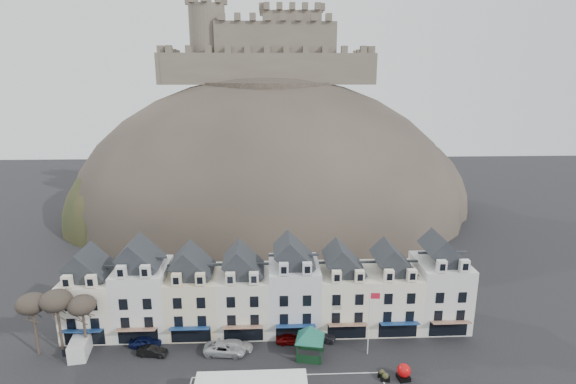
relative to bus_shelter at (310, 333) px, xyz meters
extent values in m
cube|color=white|center=(-28.80, 7.61, 0.62)|extent=(6.80, 8.00, 8.00)
cube|color=black|center=(-28.80, 7.61, 5.82)|extent=(6.80, 5.76, 2.80)
cube|color=white|center=(-30.30, 4.01, 5.52)|extent=(1.20, 0.80, 1.60)
cube|color=white|center=(-27.30, 4.01, 5.52)|extent=(1.20, 0.80, 1.60)
cube|color=black|center=(-28.80, 3.58, -2.08)|extent=(5.10, 0.06, 2.20)
cube|color=navy|center=(-28.80, 2.91, -0.78)|extent=(5.10, 1.29, 0.43)
cube|color=silver|center=(-22.00, 7.61, 1.22)|extent=(6.80, 8.00, 9.20)
cube|color=black|center=(-22.00, 7.61, 7.02)|extent=(6.80, 5.76, 2.80)
cube|color=silver|center=(-23.50, 4.01, 6.72)|extent=(1.20, 0.80, 1.60)
cube|color=silver|center=(-20.50, 4.01, 6.72)|extent=(1.20, 0.80, 1.60)
cube|color=black|center=(-22.00, 3.58, -2.08)|extent=(5.10, 0.06, 2.20)
cube|color=maroon|center=(-22.00, 2.91, -0.78)|extent=(5.10, 1.29, 0.43)
cube|color=beige|center=(-15.20, 7.61, 0.62)|extent=(6.80, 8.00, 8.00)
cube|color=black|center=(-15.20, 7.61, 5.82)|extent=(6.80, 5.76, 2.80)
cube|color=beige|center=(-16.70, 4.01, 5.52)|extent=(1.20, 0.80, 1.60)
cube|color=beige|center=(-13.70, 4.01, 5.52)|extent=(1.20, 0.80, 1.60)
cube|color=black|center=(-15.20, 3.58, -2.08)|extent=(5.10, 0.06, 2.20)
cube|color=navy|center=(-15.20, 2.91, -0.78)|extent=(5.10, 1.29, 0.43)
cube|color=silver|center=(-8.40, 7.61, 0.62)|extent=(6.80, 8.00, 8.00)
cube|color=black|center=(-8.40, 7.61, 5.82)|extent=(6.80, 5.76, 2.80)
cube|color=silver|center=(-9.90, 4.01, 5.52)|extent=(1.20, 0.80, 1.60)
cube|color=silver|center=(-6.90, 4.01, 5.52)|extent=(1.20, 0.80, 1.60)
cube|color=black|center=(-8.40, 3.58, -2.08)|extent=(5.10, 0.06, 2.20)
cube|color=maroon|center=(-8.40, 2.91, -0.78)|extent=(5.10, 1.29, 0.43)
cube|color=silver|center=(-1.60, 7.61, 1.22)|extent=(6.80, 8.00, 9.20)
cube|color=black|center=(-1.60, 7.61, 7.02)|extent=(6.80, 5.76, 2.80)
cube|color=silver|center=(-3.10, 4.01, 6.72)|extent=(1.20, 0.80, 1.60)
cube|color=silver|center=(-0.10, 4.01, 6.72)|extent=(1.20, 0.80, 1.60)
cube|color=black|center=(-1.60, 3.58, -2.08)|extent=(5.10, 0.06, 2.20)
cube|color=navy|center=(-1.60, 2.91, -0.78)|extent=(5.10, 1.29, 0.43)
cube|color=white|center=(5.20, 7.61, 0.62)|extent=(6.80, 8.00, 8.00)
cube|color=black|center=(5.20, 7.61, 5.82)|extent=(6.80, 5.76, 2.80)
cube|color=white|center=(3.70, 4.01, 5.52)|extent=(1.20, 0.80, 1.60)
cube|color=white|center=(6.70, 4.01, 5.52)|extent=(1.20, 0.80, 1.60)
cube|color=black|center=(5.20, 3.58, -2.08)|extent=(5.10, 0.06, 2.20)
cube|color=maroon|center=(5.20, 2.91, -0.78)|extent=(5.10, 1.29, 0.43)
cube|color=white|center=(12.00, 7.61, 0.62)|extent=(6.80, 8.00, 8.00)
cube|color=black|center=(12.00, 7.61, 5.82)|extent=(6.80, 5.76, 2.80)
cube|color=white|center=(10.50, 4.01, 5.52)|extent=(1.20, 0.80, 1.60)
cube|color=white|center=(13.50, 4.01, 5.52)|extent=(1.20, 0.80, 1.60)
cube|color=black|center=(12.00, 3.58, -2.08)|extent=(5.10, 0.06, 2.20)
cube|color=navy|center=(12.00, 2.91, -0.78)|extent=(5.10, 1.29, 0.43)
cube|color=silver|center=(18.80, 7.61, 1.22)|extent=(6.80, 8.00, 9.20)
cube|color=black|center=(18.80, 7.61, 7.02)|extent=(6.80, 5.76, 2.80)
cube|color=silver|center=(17.30, 4.01, 6.72)|extent=(1.20, 0.80, 1.60)
cube|color=silver|center=(20.30, 4.01, 6.72)|extent=(1.20, 0.80, 1.60)
cube|color=black|center=(18.80, 3.58, -2.08)|extent=(5.10, 0.06, 2.20)
cube|color=maroon|center=(18.80, 2.91, -0.78)|extent=(5.10, 1.29, 0.43)
ellipsoid|color=#322D26|center=(-5.00, 61.61, -3.38)|extent=(96.00, 76.00, 68.00)
ellipsoid|color=#29371B|center=(-27.00, 55.61, -3.38)|extent=(52.00, 44.00, 42.00)
ellipsoid|color=#322D26|center=(19.00, 65.61, -3.38)|extent=(56.00, 48.00, 46.00)
ellipsoid|color=#29371B|center=(-9.00, 47.61, -3.38)|extent=(40.00, 28.00, 28.00)
ellipsoid|color=#322D26|center=(5.00, 49.61, -3.38)|extent=(36.00, 28.00, 24.00)
cylinder|color=#322D26|center=(-5.00, 61.61, 27.62)|extent=(30.00, 30.00, 3.00)
cube|color=brown|center=(-5.00, 57.61, 32.12)|extent=(48.00, 2.20, 7.00)
cube|color=brown|center=(-5.00, 77.61, 32.12)|extent=(48.00, 2.20, 7.00)
cube|color=brown|center=(-29.00, 67.61, 32.12)|extent=(2.20, 22.00, 7.00)
cube|color=brown|center=(19.00, 67.61, 32.12)|extent=(2.20, 22.00, 7.00)
cube|color=brown|center=(-3.00, 67.61, 37.62)|extent=(28.00, 18.00, 10.00)
cube|color=brown|center=(1.00, 69.61, 39.12)|extent=(14.00, 12.00, 13.00)
cylinder|color=brown|center=(-19.00, 63.61, 37.62)|extent=(8.40, 8.40, 18.00)
cylinder|color=silver|center=(1.00, 69.61, 48.12)|extent=(0.16, 0.16, 5.00)
cylinder|color=#382C24|center=(-34.00, 2.11, -0.51)|extent=(0.32, 0.32, 5.74)
ellipsoid|color=#383028|center=(-34.00, 2.11, 3.59)|extent=(3.61, 3.61, 2.54)
cylinder|color=#382C24|center=(-31.00, 2.11, -0.37)|extent=(0.32, 0.32, 6.02)
ellipsoid|color=#383028|center=(-31.00, 2.11, 3.93)|extent=(3.78, 3.78, 2.67)
cylinder|color=#382C24|center=(-28.00, 2.11, -0.65)|extent=(0.32, 0.32, 5.46)
ellipsoid|color=#383028|center=(-28.00, 2.11, 3.25)|extent=(3.43, 3.43, 2.42)
cube|color=white|center=(-6.92, -8.08, -0.25)|extent=(11.44, 2.59, 0.27)
cube|color=orange|center=(-1.14, -8.06, -0.43)|extent=(0.07, 1.27, 0.30)
cube|color=black|center=(-1.08, 1.66, -2.14)|extent=(0.18, 0.18, 2.49)
cube|color=black|center=(1.66, 1.08, -2.14)|extent=(0.18, 0.18, 2.49)
cube|color=black|center=(-1.66, -1.08, -2.14)|extent=(0.18, 0.18, 2.49)
cube|color=black|center=(1.08, -1.66, -2.14)|extent=(0.18, 0.18, 2.49)
cube|color=black|center=(0.00, 0.00, -0.89)|extent=(4.05, 4.05, 0.12)
cone|color=#155D4B|center=(0.00, 0.00, 0.04)|extent=(6.72, 6.72, 1.87)
cube|color=black|center=(10.38, -4.70, -3.13)|extent=(1.51, 1.51, 0.50)
sphere|color=red|center=(10.38, -4.70, -2.22)|extent=(1.58, 1.58, 1.58)
cylinder|color=silver|center=(7.30, 0.36, 0.94)|extent=(0.13, 0.13, 8.64)
cube|color=#B6162D|center=(7.89, 0.32, 4.62)|extent=(1.19, 0.11, 0.76)
cube|color=silver|center=(-28.70, 2.01, -2.29)|extent=(2.76, 5.04, 2.19)
cube|color=black|center=(-28.70, 2.01, -1.87)|extent=(1.97, 0.37, 0.94)
cube|color=black|center=(8.21, -4.89, -3.12)|extent=(1.10, 0.69, 0.52)
sphere|color=#29371B|center=(8.21, -4.89, -2.71)|extent=(0.72, 0.72, 0.72)
cube|color=black|center=(8.00, -4.17, -3.15)|extent=(1.02, 0.69, 0.47)
sphere|color=#29371B|center=(8.00, -4.17, -2.77)|extent=(0.65, 0.65, 0.65)
imported|color=#0A1136|center=(-21.00, 3.10, -2.69)|extent=(4.11, 1.80, 1.38)
imported|color=black|center=(-19.65, 1.12, -2.77)|extent=(3.85, 1.85, 1.22)
imported|color=#B6BABE|center=(-10.60, 1.11, -2.65)|extent=(5.44, 3.02, 1.47)
imported|color=silver|center=(-9.40, 1.88, -2.72)|extent=(4.58, 2.00, 1.31)
imported|color=#610505|center=(-2.25, 3.03, -2.74)|extent=(3.85, 1.70, 1.29)
imported|color=black|center=(1.62, 3.61, -2.70)|extent=(4.37, 2.81, 1.36)
camera|label=1|loc=(-4.82, -48.75, 30.43)|focal=28.00mm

